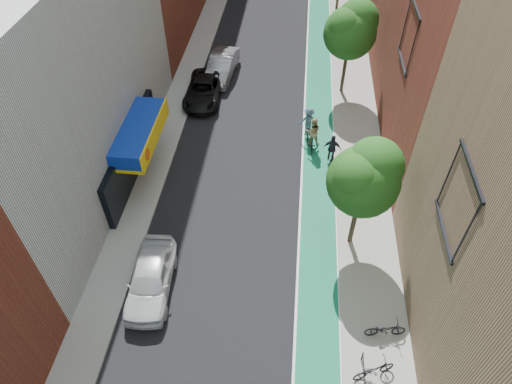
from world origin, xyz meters
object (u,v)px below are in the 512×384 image
(parked_car_black, at_px, (204,90))
(cyclist_lane_mid, at_px, (332,153))
(parked_car_white, at_px, (151,278))
(cyclist_lane_near, at_px, (312,136))
(cyclist_lane_far, at_px, (308,124))
(parked_car_silver, at_px, (222,66))

(parked_car_black, distance_m, cyclist_lane_mid, 10.89)
(parked_car_white, height_order, parked_car_black, parked_car_white)
(cyclist_lane_near, bearing_deg, cyclist_lane_mid, 126.65)
(cyclist_lane_far, bearing_deg, parked_car_white, 55.61)
(cyclist_lane_near, distance_m, cyclist_lane_mid, 1.86)
(parked_car_black, distance_m, parked_car_silver, 3.29)
(parked_car_black, relative_size, parked_car_silver, 1.04)
(parked_car_white, xyz_separation_m, cyclist_lane_mid, (8.54, 9.71, 0.07))
(parked_car_white, bearing_deg, cyclist_lane_near, 52.57)
(parked_car_white, distance_m, cyclist_lane_mid, 12.93)
(parked_car_white, xyz_separation_m, parked_car_silver, (0.42, 19.14, 0.02))
(parked_car_black, height_order, parked_car_silver, parked_car_silver)
(cyclist_lane_near, xyz_separation_m, cyclist_lane_mid, (1.18, -1.44, -0.12))
(parked_car_white, relative_size, parked_car_silver, 0.95)
(parked_car_white, distance_m, parked_car_silver, 19.14)
(parked_car_silver, height_order, cyclist_lane_near, cyclist_lane_near)
(cyclist_lane_near, bearing_deg, parked_car_silver, -51.55)
(cyclist_lane_mid, height_order, cyclist_lane_far, cyclist_lane_far)
(parked_car_white, relative_size, cyclist_lane_mid, 2.22)
(parked_car_black, xyz_separation_m, cyclist_lane_far, (7.46, -3.69, 0.33))
(parked_car_black, relative_size, cyclist_lane_near, 2.34)
(parked_car_black, bearing_deg, cyclist_lane_mid, -35.71)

